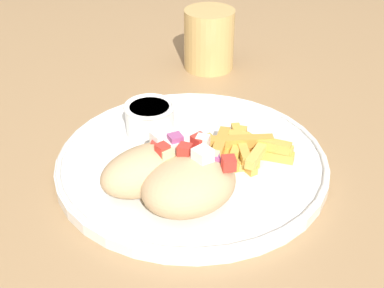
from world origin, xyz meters
The scene contains 7 objects.
table centered at (0.00, 0.00, 0.71)m, with size 1.58×1.58×0.77m.
plate centered at (-0.01, -0.06, 0.78)m, with size 0.32×0.32×0.02m.
pita_sandwich_near centered at (-0.08, -0.10, 0.81)m, with size 0.13×0.12×0.06m.
pita_sandwich_far centered at (-0.08, -0.05, 0.81)m, with size 0.13×0.10×0.06m.
fries_pile centered at (0.02, -0.10, 0.80)m, with size 0.08×0.12×0.02m.
sauce_ramekin centered at (0.01, 0.02, 0.81)m, with size 0.06×0.06×0.04m.
water_glass centered at (0.25, 0.07, 0.82)m, with size 0.08×0.08×0.10m.
Camera 1 is at (-0.45, -0.33, 1.14)m, focal length 50.00 mm.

